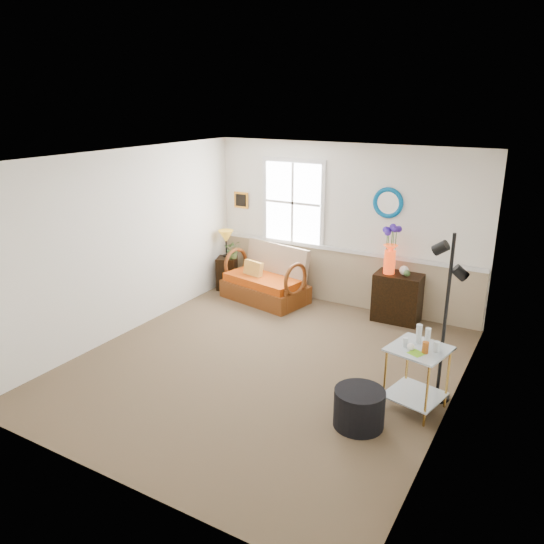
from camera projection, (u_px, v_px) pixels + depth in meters
The scene contains 19 objects.
floor at pixel (264, 365), 6.74m from camera, with size 4.50×5.00×0.01m, color brown.
ceiling at pixel (263, 158), 5.93m from camera, with size 4.50×5.00×0.01m, color white.
walls at pixel (263, 268), 6.34m from camera, with size 4.51×5.01×2.60m.
wainscot at pixel (341, 278), 8.65m from camera, with size 4.46×0.02×0.90m, color tan.
chair_rail at pixel (342, 250), 8.49m from camera, with size 4.46×0.04×0.06m, color white.
window at pixel (293, 203), 8.71m from camera, with size 1.14×0.06×1.44m, color white, non-canonical shape.
picture at pixel (241, 200), 9.21m from camera, with size 0.28×0.03×0.28m, color #B1711F.
mirror at pixel (388, 203), 7.91m from camera, with size 0.47×0.47×0.07m, color #056B9E.
loveseat at pixel (265, 274), 8.80m from camera, with size 1.39×0.79×0.91m, color #602C12, non-canonical shape.
throw_pillow at pixel (253, 272), 8.84m from camera, with size 0.36×0.09×0.36m, color #BC6712, non-canonical shape.
lamp_stand at pixel (227, 273), 9.38m from camera, with size 0.33×0.33×0.58m, color black, non-canonical shape.
table_lamp at pixel (226, 244), 9.24m from camera, with size 0.27×0.27×0.48m, color gold, non-canonical shape.
potted_plant at pixel (233, 251), 9.20m from camera, with size 0.30×0.33×0.26m, color #436130.
cabinet at pixel (398, 297), 8.01m from camera, with size 0.69×0.44×0.74m, color black, non-canonical shape.
flower_vase at pixel (390, 250), 7.82m from camera, with size 0.22×0.22×0.74m, color red, non-canonical shape.
side_table at pixel (416, 378), 5.70m from camera, with size 0.57×0.57×0.73m, color #BD8C39, non-canonical shape.
tabletop_items at pixel (422, 339), 5.54m from camera, with size 0.36×0.36×0.21m, color silver, non-canonical shape.
floor_lamp at pixel (445, 320), 5.72m from camera, with size 0.28×0.28×1.92m, color black, non-canonical shape.
ottoman at pixel (359, 408), 5.45m from camera, with size 0.53×0.53×0.40m, color black.
Camera 1 is at (3.10, -5.18, 3.23)m, focal length 35.00 mm.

